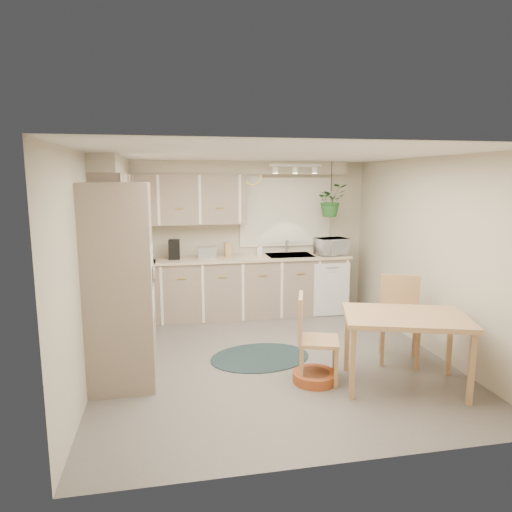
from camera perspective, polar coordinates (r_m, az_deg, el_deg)
name	(u,v)px	position (r m, az deg, el deg)	size (l,w,h in m)	color
floor	(272,358)	(5.63, 1.97, -12.67)	(4.20, 4.20, 0.00)	#68615C
ceiling	(273,155)	(5.21, 2.13, 12.55)	(4.20, 4.20, 0.00)	silver
wall_back	(243,238)	(7.32, -1.66, 2.32)	(4.00, 0.04, 2.40)	#B9B099
wall_front	(338,312)	(3.33, 10.27, -6.86)	(4.00, 0.04, 2.40)	#B9B099
wall_left	(91,267)	(5.22, -19.88, -1.26)	(0.04, 4.20, 2.40)	#B9B099
wall_right	(429,255)	(6.05, 20.82, 0.13)	(0.04, 4.20, 2.40)	#B9B099
base_cab_left	(130,310)	(6.20, -15.50, -6.48)	(0.60, 1.85, 0.90)	gray
base_cab_back	(234,288)	(7.14, -2.82, -4.01)	(3.60, 0.60, 0.90)	gray
counter_left	(129,274)	(6.09, -15.61, -2.23)	(0.64, 1.89, 0.04)	beige
counter_back	(233,258)	(7.03, -2.84, -0.31)	(3.64, 0.64, 0.04)	beige
oven_stack	(120,287)	(4.84, -16.64, -3.72)	(0.65, 0.65, 2.10)	gray
wall_oven_face	(152,285)	(4.82, -12.85, -3.61)	(0.02, 0.56, 0.58)	silver
upper_cab_left	(115,203)	(6.11, -17.17, 6.31)	(0.35, 2.00, 0.75)	gray
upper_cab_back	(179,199)	(7.00, -9.61, 6.98)	(2.00, 0.35, 0.75)	gray
soffit_left	(111,165)	(6.11, -17.63, 10.75)	(0.30, 2.00, 0.20)	#B9B099
soffit_back	(231,168)	(7.09, -3.12, 10.97)	(3.60, 0.30, 0.20)	#B9B099
cooktop	(126,282)	(5.52, -15.97, -3.18)	(0.52, 0.58, 0.02)	silver
range_hood	(122,244)	(5.44, -16.41, 1.49)	(0.40, 0.60, 0.14)	silver
window_blinds	(286,212)	(7.40, 3.75, 5.49)	(1.40, 0.02, 1.00)	white
window_frame	(286,212)	(7.41, 3.73, 5.49)	(1.50, 0.02, 1.10)	silver
sink	(290,258)	(7.23, 4.23, -0.21)	(0.70, 0.48, 0.10)	#989B9F
dishwasher_front	(332,290)	(7.22, 9.44, -4.19)	(0.58, 0.01, 0.83)	silver
track_light_bar	(295,165)	(6.88, 4.93, 11.24)	(0.80, 0.04, 0.04)	silver
wall_clock	(252,176)	(7.26, -0.47, 10.01)	(0.30, 0.30, 0.03)	gold
dining_table	(404,351)	(5.03, 18.01, -11.20)	(1.22, 0.82, 0.77)	tan
chair_left	(319,338)	(4.96, 7.87, -10.14)	(0.44, 0.44, 0.93)	tan
chair_back	(400,320)	(5.63, 17.55, -7.68)	(0.47, 0.47, 1.00)	tan
braided_rug	(260,357)	(5.64, 0.51, -12.54)	(1.22, 0.91, 0.01)	black
pet_bed	(314,377)	(5.05, 7.32, -14.77)	(0.46, 0.46, 0.11)	#AC4C22
microwave	(332,245)	(7.30, 9.44, 1.40)	(0.48, 0.27, 0.33)	silver
soap_bottle	(260,252)	(7.25, 0.47, 0.50)	(0.08, 0.18, 0.08)	silver
hanging_plant	(331,204)	(7.23, 9.33, 6.45)	(0.46, 0.51, 0.39)	#255C25
coffee_maker	(174,249)	(6.95, -10.18, 0.81)	(0.16, 0.20, 0.29)	black
toaster	(207,252)	(7.00, -6.13, 0.47)	(0.28, 0.16, 0.17)	#989B9F
knife_block	(228,250)	(7.06, -3.55, 0.80)	(0.10, 0.10, 0.22)	tan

